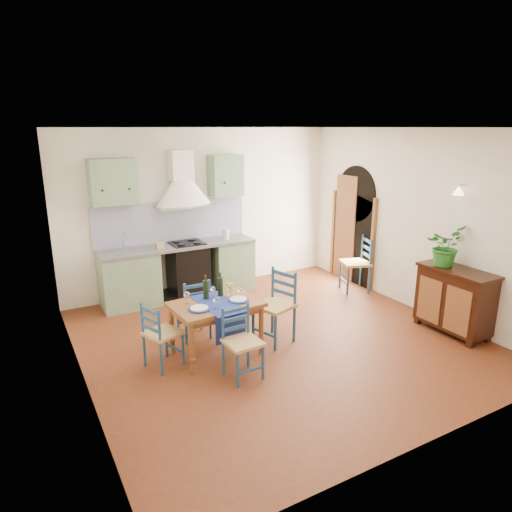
# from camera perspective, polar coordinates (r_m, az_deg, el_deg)

# --- Properties ---
(floor) EXTENTS (5.00, 5.00, 0.00)m
(floor) POSITION_cam_1_polar(r_m,az_deg,el_deg) (6.38, 2.71, -10.27)
(floor) COLOR #4E1F10
(floor) RESTS_ON ground
(back_wall) EXTENTS (5.00, 0.96, 2.80)m
(back_wall) POSITION_cam_1_polar(r_m,az_deg,el_deg) (7.80, -9.05, 2.62)
(back_wall) COLOR silver
(back_wall) RESTS_ON ground
(right_wall) EXTENTS (0.26, 5.00, 2.80)m
(right_wall) POSITION_cam_1_polar(r_m,az_deg,el_deg) (7.69, 17.77, 4.07)
(right_wall) COLOR silver
(right_wall) RESTS_ON ground
(left_wall) EXTENTS (0.04, 5.00, 2.80)m
(left_wall) POSITION_cam_1_polar(r_m,az_deg,el_deg) (5.09, -21.80, -1.38)
(left_wall) COLOR silver
(left_wall) RESTS_ON ground
(ceiling) EXTENTS (5.00, 5.00, 0.01)m
(ceiling) POSITION_cam_1_polar(r_m,az_deg,el_deg) (5.73, 3.09, 15.80)
(ceiling) COLOR silver
(ceiling) RESTS_ON back_wall
(dining_table) EXTENTS (1.13, 0.86, 1.01)m
(dining_table) POSITION_cam_1_polar(r_m,az_deg,el_deg) (5.77, -4.96, -6.56)
(dining_table) COLOR brown
(dining_table) RESTS_ON ground
(chair_near) EXTENTS (0.41, 0.41, 0.83)m
(chair_near) POSITION_cam_1_polar(r_m,az_deg,el_deg) (5.32, -1.81, -10.70)
(chair_near) COLOR navy
(chair_near) RESTS_ON ground
(chair_far) EXTENTS (0.41, 0.41, 0.86)m
(chair_far) POSITION_cam_1_polar(r_m,az_deg,el_deg) (6.28, -7.73, -6.40)
(chair_far) COLOR navy
(chair_far) RESTS_ON ground
(chair_left) EXTENTS (0.49, 0.49, 0.82)m
(chair_left) POSITION_cam_1_polar(r_m,az_deg,el_deg) (5.63, -11.80, -9.55)
(chair_left) COLOR navy
(chair_left) RESTS_ON ground
(chair_right) EXTENTS (0.57, 0.57, 0.98)m
(chair_right) POSITION_cam_1_polar(r_m,az_deg,el_deg) (6.13, 2.47, -6.23)
(chair_right) COLOR navy
(chair_right) RESTS_ON ground
(chair_spare) EXTENTS (0.58, 0.58, 0.97)m
(chair_spare) POSITION_cam_1_polar(r_m,az_deg,el_deg) (8.19, 12.53, -0.89)
(chair_spare) COLOR navy
(chair_spare) RESTS_ON ground
(sideboard) EXTENTS (0.50, 1.05, 0.94)m
(sideboard) POSITION_cam_1_polar(r_m,az_deg,el_deg) (6.94, 23.56, -4.88)
(sideboard) COLOR black
(sideboard) RESTS_ON ground
(potted_plant) EXTENTS (0.63, 0.59, 0.57)m
(potted_plant) POSITION_cam_1_polar(r_m,az_deg,el_deg) (6.83, 22.54, 1.19)
(potted_plant) COLOR #1F631E
(potted_plant) RESTS_ON sideboard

